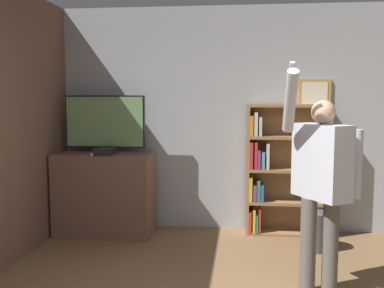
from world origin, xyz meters
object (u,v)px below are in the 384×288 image
Objects in this scene: television at (105,123)px; waste_bin at (315,231)px; game_console at (105,151)px; bookshelf at (279,171)px; person at (321,177)px.

television is 2.33× the size of waste_bin.
bookshelf is at bearing 9.90° from game_console.
game_console reaches higher than waste_bin.
game_console is 0.13× the size of person.
game_console is 0.58× the size of waste_bin.
game_console is at bearing -75.46° from television.
television is at bearing -155.82° from person.
television is at bearing 171.08° from waste_bin.
television reaches higher than waste_bin.
person is 1.34m from waste_bin.
game_console is 2.54m from person.
bookshelf is 1.65m from person.
person reaches higher than television.
person reaches higher than game_console.
person reaches higher than waste_bin.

